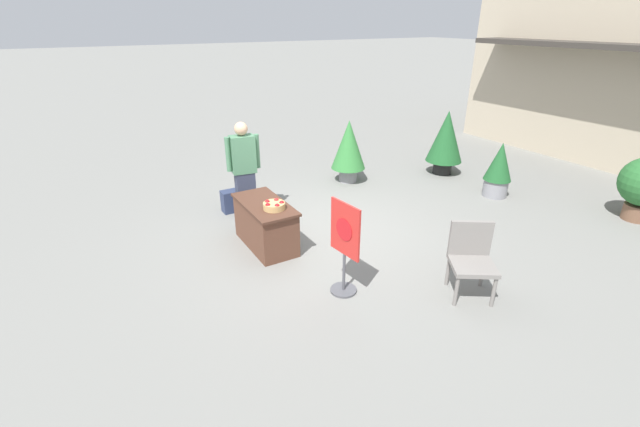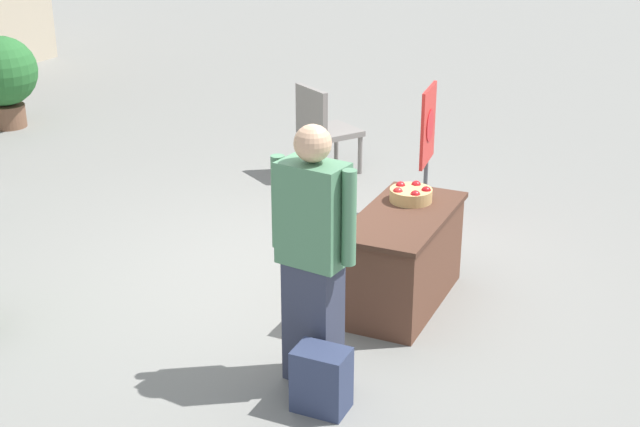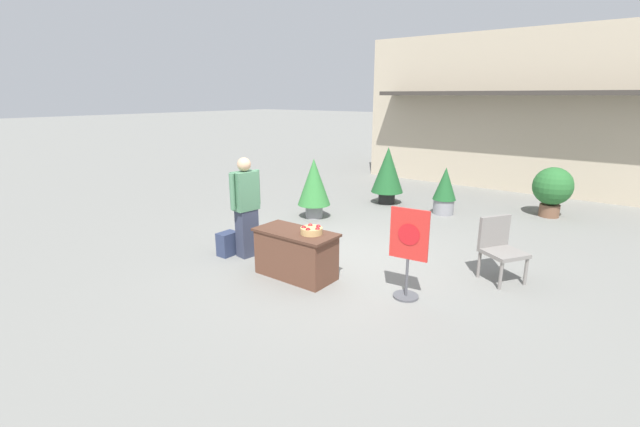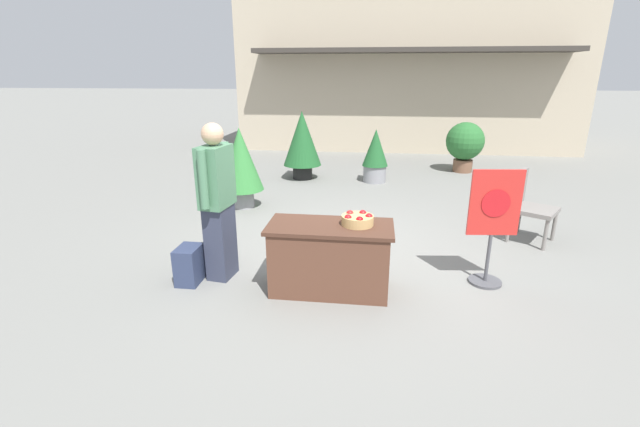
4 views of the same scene
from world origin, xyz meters
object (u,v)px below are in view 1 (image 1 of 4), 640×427
(backpack, at_px, (231,201))
(poster_board, at_px, (345,246))
(display_table, at_px, (266,224))
(patio_chair, at_px, (471,256))
(potted_plant_far_left, at_px, (446,138))
(person_visitor, at_px, (244,169))
(potted_plant_near_left, at_px, (499,169))
(apple_basket, at_px, (274,205))
(potted_plant_near_right, at_px, (349,147))

(backpack, height_order, poster_board, poster_board)
(display_table, relative_size, patio_chair, 1.34)
(patio_chair, xyz_separation_m, potted_plant_far_left, (-3.70, 3.24, 0.30))
(person_visitor, bearing_deg, potted_plant_near_left, 77.96)
(apple_basket, xyz_separation_m, person_visitor, (-1.55, 0.13, 0.10))
(person_visitor, bearing_deg, poster_board, 11.52)
(backpack, height_order, potted_plant_near_left, potted_plant_near_left)
(backpack, distance_m, poster_board, 3.35)
(potted_plant_near_right, bearing_deg, potted_plant_near_left, 43.14)
(poster_board, bearing_deg, potted_plant_far_left, -155.06)
(potted_plant_near_right, bearing_deg, display_table, -56.89)
(potted_plant_near_left, relative_size, potted_plant_far_left, 0.76)
(person_visitor, distance_m, potted_plant_near_right, 2.72)
(backpack, xyz_separation_m, potted_plant_near_right, (-0.27, 2.85, 0.59))
(potted_plant_near_left, bearing_deg, person_visitor, -109.63)
(display_table, xyz_separation_m, person_visitor, (-1.27, 0.17, 0.53))
(potted_plant_far_left, bearing_deg, potted_plant_near_left, -3.48)
(potted_plant_near_left, bearing_deg, potted_plant_far_left, 176.52)
(potted_plant_far_left, bearing_deg, apple_basket, -74.08)
(display_table, relative_size, backpack, 3.13)
(backpack, height_order, patio_chair, patio_chair)
(potted_plant_far_left, bearing_deg, patio_chair, -41.22)
(poster_board, distance_m, potted_plant_near_right, 4.32)
(backpack, bearing_deg, person_visitor, 32.68)
(apple_basket, relative_size, patio_chair, 0.34)
(backpack, bearing_deg, potted_plant_far_left, 85.24)
(apple_basket, bearing_deg, potted_plant_near_left, 88.10)
(poster_board, height_order, patio_chair, poster_board)
(patio_chair, relative_size, potted_plant_far_left, 0.66)
(apple_basket, xyz_separation_m, backpack, (-1.86, -0.07, -0.59))
(apple_basket, distance_m, person_visitor, 1.56)
(apple_basket, bearing_deg, patio_chair, 38.05)
(person_visitor, xyz_separation_m, potted_plant_near_left, (1.71, 4.80, -0.31))
(apple_basket, bearing_deg, person_visitor, 175.33)
(display_table, height_order, potted_plant_near_right, potted_plant_near_right)
(display_table, distance_m, poster_board, 1.79)
(display_table, relative_size, potted_plant_far_left, 0.88)
(display_table, height_order, apple_basket, apple_basket)
(apple_basket, bearing_deg, poster_board, 12.98)
(apple_basket, bearing_deg, backpack, -177.79)
(apple_basket, distance_m, backpack, 1.95)
(patio_chair, distance_m, potted_plant_far_left, 4.93)
(person_visitor, bearing_deg, display_table, 0.00)
(potted_plant_near_right, relative_size, potted_plant_far_left, 0.93)
(backpack, distance_m, potted_plant_near_right, 2.92)
(patio_chair, bearing_deg, apple_basket, -109.02)
(backpack, bearing_deg, patio_chair, 24.13)
(apple_basket, bearing_deg, potted_plant_far_left, 105.92)
(backpack, height_order, potted_plant_near_right, potted_plant_near_right)
(backpack, xyz_separation_m, poster_board, (3.29, 0.40, 0.49))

